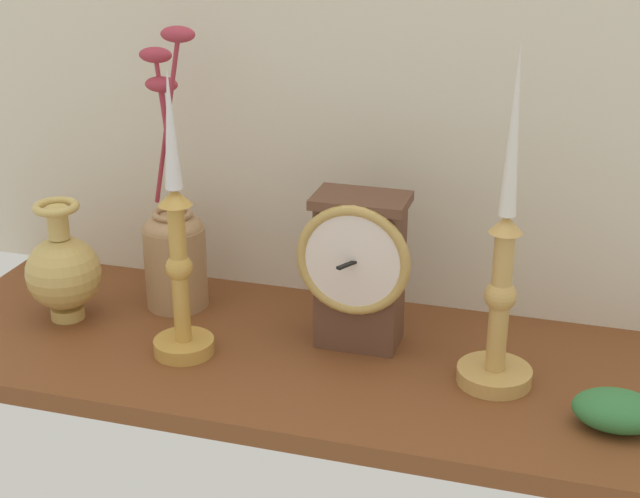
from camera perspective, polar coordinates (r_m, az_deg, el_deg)
The scene contains 8 objects.
ground_plane at distance 117.88cm, azimuth -0.72°, elevation -6.77°, with size 100.00×36.00×2.40cm, color brown.
back_wall at distance 123.06cm, azimuth 1.79°, elevation 11.26°, with size 120.00×2.00×65.00cm, color beige.
mantel_clock at distance 114.64cm, azimuth 2.36°, elevation -1.18°, with size 13.97×9.82×19.62cm.
candlestick_tall_left at distance 107.54cm, azimuth 10.91°, elevation -2.66°, with size 8.75×8.75×39.82cm.
candlestick_tall_center at distance 113.14cm, azimuth -8.56°, elevation -0.86°, with size 7.50×7.50×35.55cm.
brass_vase_bulbous at distance 126.93cm, azimuth -15.44°, elevation -1.34°, with size 9.83×9.83×16.25cm.
brass_vase_jar at distance 127.18cm, azimuth -8.83°, elevation 0.39°, with size 9.65×8.37×38.26cm.
ivy_sprig at distance 106.41cm, azimuth 17.57°, elevation -9.34°, with size 9.44×6.61×4.26cm.
Camera 1 is at (30.58, -98.33, 56.19)cm, focal length 52.72 mm.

